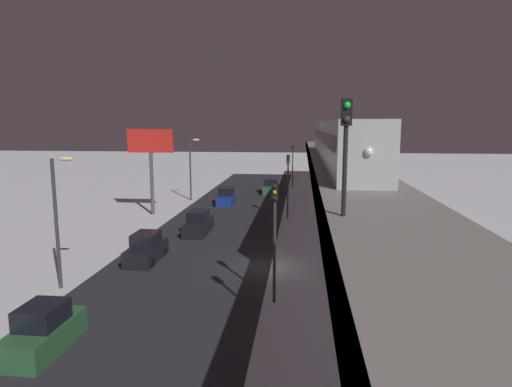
# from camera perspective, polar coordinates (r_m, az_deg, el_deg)

# --- Properties ---
(ground_plane) EXTENTS (240.00, 240.00, 0.00)m
(ground_plane) POSITION_cam_1_polar(r_m,az_deg,el_deg) (29.45, 0.10, -9.53)
(ground_plane) COLOR white
(avenue_asphalt) EXTENTS (11.00, 109.02, 0.01)m
(avenue_asphalt) POSITION_cam_1_polar(r_m,az_deg,el_deg) (30.24, -8.67, -9.13)
(avenue_asphalt) COLOR #28282D
(avenue_asphalt) RESTS_ON ground_plane
(elevated_railway) EXTENTS (5.00, 109.02, 6.22)m
(elevated_railway) POSITION_cam_1_polar(r_m,az_deg,el_deg) (28.22, 12.16, 0.69)
(elevated_railway) COLOR gray
(elevated_railway) RESTS_ON ground_plane
(subway_train) EXTENTS (2.94, 36.87, 3.40)m
(subway_train) POSITION_cam_1_polar(r_m,az_deg,el_deg) (39.70, 10.63, 6.88)
(subway_train) COLOR #B7BABF
(subway_train) RESTS_ON elevated_railway
(rail_signal) EXTENTS (0.36, 0.41, 4.00)m
(rail_signal) POSITION_cam_1_polar(r_m,az_deg,el_deg) (15.14, 11.64, 7.23)
(rail_signal) COLOR black
(rail_signal) RESTS_ON elevated_railway
(sedan_black) EXTENTS (1.91, 4.47, 1.97)m
(sedan_black) POSITION_cam_1_polar(r_m,az_deg,el_deg) (31.49, -14.12, -7.08)
(sedan_black) COLOR black
(sedan_black) RESTS_ON ground_plane
(sedan_green) EXTENTS (1.80, 4.04, 1.97)m
(sedan_green) POSITION_cam_1_polar(r_m,az_deg,el_deg) (21.12, -25.99, -15.87)
(sedan_green) COLOR #2D6038
(sedan_green) RESTS_ON ground_plane
(sedan_green_2) EXTENTS (1.80, 4.20, 1.97)m
(sedan_green_2) POSITION_cam_1_polar(r_m,az_deg,el_deg) (59.94, 1.88, 0.78)
(sedan_green_2) COLOR #2D6038
(sedan_green_2) RESTS_ON ground_plane
(sedan_blue) EXTENTS (1.80, 4.10, 1.97)m
(sedan_blue) POSITION_cam_1_polar(r_m,az_deg,el_deg) (51.85, -3.90, -0.53)
(sedan_blue) COLOR navy
(sedan_blue) RESTS_ON ground_plane
(sedan_black_2) EXTENTS (1.80, 4.67, 1.97)m
(sedan_black_2) POSITION_cam_1_polar(r_m,az_deg,el_deg) (38.32, -7.52, -3.99)
(sedan_black_2) COLOR black
(sedan_black_2) RESTS_ON ground_plane
(traffic_light_near) EXTENTS (0.32, 0.44, 6.40)m
(traffic_light_near) POSITION_cam_1_polar(r_m,az_deg,el_deg) (22.70, 2.45, -4.16)
(traffic_light_near) COLOR #2D2D2D
(traffic_light_near) RESTS_ON ground_plane
(traffic_light_mid) EXTENTS (0.32, 0.44, 6.40)m
(traffic_light_mid) POSITION_cam_1_polar(r_m,az_deg,el_deg) (43.57, 4.19, 2.17)
(traffic_light_mid) COLOR #2D2D2D
(traffic_light_mid) RESTS_ON ground_plane
(traffic_light_far) EXTENTS (0.32, 0.44, 6.40)m
(traffic_light_far) POSITION_cam_1_polar(r_m,az_deg,el_deg) (64.64, 4.81, 4.39)
(traffic_light_far) COLOR #2D2D2D
(traffic_light_far) RESTS_ON ground_plane
(commercial_billboard) EXTENTS (4.80, 0.36, 8.90)m
(commercial_billboard) POSITION_cam_1_polar(r_m,az_deg,el_deg) (46.41, -13.59, 5.62)
(commercial_billboard) COLOR #4C4C51
(commercial_billboard) RESTS_ON ground_plane
(street_lamp_near) EXTENTS (1.35, 0.44, 7.65)m
(street_lamp_near) POSITION_cam_1_polar(r_m,az_deg,el_deg) (26.87, -24.32, -1.55)
(street_lamp_near) COLOR #38383D
(street_lamp_near) RESTS_ON ground_plane
(street_lamp_far) EXTENTS (1.35, 0.44, 7.65)m
(street_lamp_far) POSITION_cam_1_polar(r_m,az_deg,el_deg) (54.67, -8.36, 4.14)
(street_lamp_far) COLOR #38383D
(street_lamp_far) RESTS_ON ground_plane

